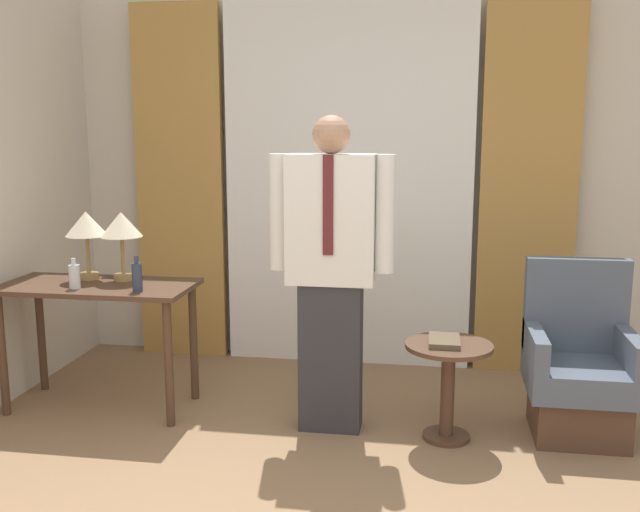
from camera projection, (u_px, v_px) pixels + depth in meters
wall_back at (350, 177)px, 5.17m from camera, size 10.00×0.06×2.70m
curtain_sheer_center at (348, 187)px, 5.05m from camera, size 1.76×0.06×2.58m
curtain_drape_left at (180, 185)px, 5.25m from camera, size 0.65×0.06×2.58m
curtain_drape_right at (528, 189)px, 4.86m from camera, size 0.65×0.06×2.58m
desk at (98, 304)px, 4.31m from camera, size 1.16×0.55×0.78m
table_lamp_left at (86, 227)px, 4.37m from camera, size 0.25×0.25×0.42m
table_lamp_right at (121, 228)px, 4.34m from camera, size 0.25×0.25×0.42m
bottle_near_edge at (137, 276)px, 4.08m from camera, size 0.06×0.06×0.21m
bottle_by_lamp at (74, 276)px, 4.16m from camera, size 0.06×0.06×0.18m
person at (331, 264)px, 3.95m from camera, size 0.70×0.23×1.77m
armchair at (578, 373)px, 3.99m from camera, size 0.58×0.57×0.97m
side_table at (448, 375)px, 3.90m from camera, size 0.48×0.48×0.55m
book at (444, 341)px, 3.88m from camera, size 0.17×0.25×0.03m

